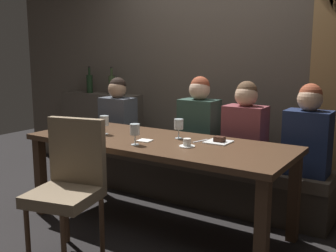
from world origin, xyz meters
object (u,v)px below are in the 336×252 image
object	(u,v)px
wine_glass_near_right	(104,122)
dessert_plate	(219,141)
diner_far_end	(245,126)
wine_bottle_dark_red	(90,83)
diner_bearded	(199,119)
wine_glass_far_right	(135,130)
chair_near_side	(70,179)
espresso_cup	(187,143)
fork_on_table	(200,141)
banquette_bench	(198,178)
wine_bottle_pale_label	(112,84)
diner_redhead	(118,113)
wine_glass_center_front	(179,125)
dining_table	(157,150)
diner_near_end	(308,132)

from	to	relation	value
wine_glass_near_right	dessert_plate	size ratio (longest dim) A/B	0.86
wine_glass_near_right	diner_far_end	bearing A→B (deg)	36.39
wine_glass_near_right	wine_bottle_dark_red	bearing A→B (deg)	138.09
diner_bearded	wine_glass_far_right	world-z (taller)	diner_bearded
chair_near_side	espresso_cup	world-z (taller)	chair_near_side
wine_glass_near_right	fork_on_table	world-z (taller)	wine_glass_near_right
banquette_bench	wine_glass_near_right	xyz separation A→B (m)	(-0.52, -0.76, 0.62)
wine_bottle_pale_label	fork_on_table	size ratio (longest dim) A/B	1.92
diner_redhead	wine_glass_near_right	size ratio (longest dim) A/B	4.45
banquette_bench	espresso_cup	size ratio (longest dim) A/B	20.83
espresso_cup	fork_on_table	bearing A→B (deg)	91.35
wine_bottle_dark_red	wine_glass_center_front	size ratio (longest dim) A/B	1.99
banquette_bench	wine_bottle_pale_label	xyz separation A→B (m)	(-1.38, 0.34, 0.84)
banquette_bench	fork_on_table	xyz separation A→B (m)	(0.32, -0.55, 0.51)
diner_bearded	wine_bottle_pale_label	bearing A→B (deg)	166.33
wine_glass_near_right	dessert_plate	bearing A→B (deg)	13.87
dining_table	wine_bottle_pale_label	bearing A→B (deg)	142.82
wine_bottle_dark_red	dessert_plate	world-z (taller)	wine_bottle_dark_red
diner_bearded	diner_near_end	size ratio (longest dim) A/B	1.03
chair_near_side	diner_near_end	size ratio (longest dim) A/B	1.31
wine_glass_far_right	dessert_plate	bearing A→B (deg)	39.62
diner_bearded	fork_on_table	bearing A→B (deg)	-60.02
wine_bottle_pale_label	wine_glass_near_right	xyz separation A→B (m)	(0.86, -1.10, -0.22)
dining_table	wine_glass_center_front	size ratio (longest dim) A/B	13.41
chair_near_side	wine_glass_far_right	world-z (taller)	chair_near_side
diner_redhead	espresso_cup	size ratio (longest dim) A/B	6.08
diner_redhead	wine_bottle_pale_label	xyz separation A→B (m)	(-0.37, 0.34, 0.28)
dining_table	diner_redhead	world-z (taller)	diner_redhead
wine_bottle_dark_red	espresso_cup	size ratio (longest dim) A/B	2.72
diner_far_end	dessert_plate	distance (m)	0.50
diner_near_end	wine_bottle_pale_label	distance (m)	2.44
wine_bottle_pale_label	dessert_plate	world-z (taller)	wine_bottle_pale_label
wine_bottle_dark_red	diner_bearded	bearing A→B (deg)	-10.37
chair_near_side	wine_glass_near_right	size ratio (longest dim) A/B	5.98
diner_far_end	wine_glass_center_front	bearing A→B (deg)	-124.50
diner_near_end	fork_on_table	xyz separation A→B (m)	(-0.70, -0.53, -0.06)
dining_table	fork_on_table	size ratio (longest dim) A/B	12.94
espresso_cup	chair_near_side	bearing A→B (deg)	-131.78
diner_near_end	wine_glass_center_front	world-z (taller)	diner_near_end
banquette_bench	dessert_plate	distance (m)	0.87
dessert_plate	diner_far_end	bearing A→B (deg)	87.90
fork_on_table	diner_far_end	bearing A→B (deg)	89.36
banquette_bench	diner_redhead	distance (m)	1.15
diner_redhead	wine_bottle_dark_red	world-z (taller)	wine_bottle_dark_red
diner_near_end	espresso_cup	bearing A→B (deg)	-132.97
diner_near_end	wine_bottle_dark_red	world-z (taller)	wine_bottle_dark_red
wine_bottle_dark_red	espresso_cup	xyz separation A→B (m)	(2.04, -1.10, -0.30)
fork_on_table	wine_bottle_pale_label	bearing A→B (deg)	168.43
dining_table	diner_near_end	bearing A→B (deg)	33.46
diner_redhead	dessert_plate	distance (m)	1.56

